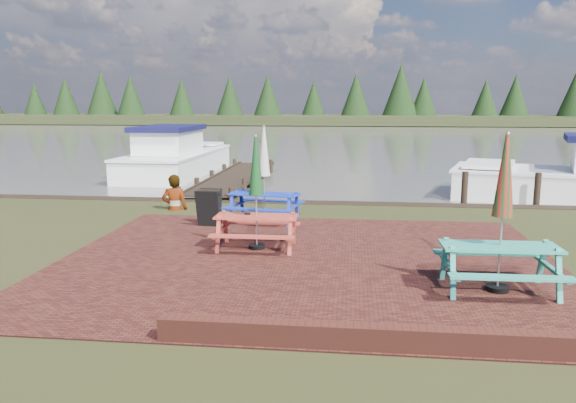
% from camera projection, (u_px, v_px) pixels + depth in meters
% --- Properties ---
extents(ground, '(120.00, 120.00, 0.00)m').
position_uv_depth(ground, '(302.00, 278.00, 9.24)').
color(ground, black).
rests_on(ground, ground).
extents(paving, '(9.00, 7.50, 0.02)m').
position_uv_depth(paving, '(307.00, 261.00, 10.22)').
color(paving, '#351210').
rests_on(paving, ground).
extents(brick_wall, '(6.21, 1.79, 0.30)m').
position_uv_depth(brick_wall, '(464.00, 336.00, 6.61)').
color(brick_wall, '#4C1E16').
rests_on(brick_wall, ground).
extents(water, '(120.00, 60.00, 0.02)m').
position_uv_depth(water, '(343.00, 137.00, 45.43)').
color(water, '#49463F').
rests_on(water, ground).
extents(far_treeline, '(120.00, 10.00, 8.10)m').
position_uv_depth(far_treeline, '(348.00, 98.00, 73.21)').
color(far_treeline, black).
rests_on(far_treeline, ground).
extents(picnic_table_teal, '(1.76, 1.58, 2.41)m').
position_uv_depth(picnic_table_teal, '(501.00, 238.00, 8.44)').
color(picnic_table_teal, teal).
rests_on(picnic_table_teal, ground).
extents(picnic_table_red, '(1.61, 1.44, 2.23)m').
position_uv_depth(picnic_table_red, '(256.00, 210.00, 10.92)').
color(picnic_table_red, '#AD382C').
rests_on(picnic_table_red, ground).
extents(picnic_table_blue, '(1.88, 1.73, 2.29)m').
position_uv_depth(picnic_table_blue, '(264.00, 189.00, 13.45)').
color(picnic_table_blue, '#162CA6').
rests_on(picnic_table_blue, ground).
extents(chalkboard, '(0.55, 0.54, 0.86)m').
position_uv_depth(chalkboard, '(209.00, 208.00, 13.00)').
color(chalkboard, black).
rests_on(chalkboard, ground).
extents(jetty, '(1.76, 9.08, 1.00)m').
position_uv_depth(jetty, '(235.00, 177.00, 20.65)').
color(jetty, black).
rests_on(jetty, ground).
extents(boat_jetty, '(2.86, 7.98, 2.30)m').
position_uv_depth(boat_jetty, '(176.00, 159.00, 23.71)').
color(boat_jetty, white).
rests_on(boat_jetty, ground).
extents(person, '(0.74, 0.53, 1.89)m').
position_uv_depth(person, '(174.00, 175.00, 14.92)').
color(person, gray).
rests_on(person, ground).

